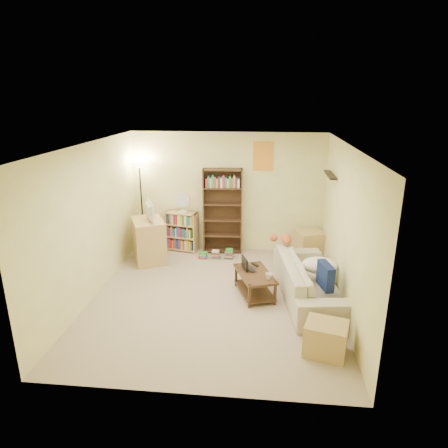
# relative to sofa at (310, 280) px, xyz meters

# --- Properties ---
(room) EXTENTS (4.50, 4.54, 2.52)m
(room) POSITION_rel_sofa_xyz_m (-1.55, -0.17, 1.30)
(room) COLOR #C6AB94
(room) RESTS_ON ground
(sofa) EXTENTS (2.43, 1.45, 0.64)m
(sofa) POSITION_rel_sofa_xyz_m (0.00, 0.00, 0.00)
(sofa) COLOR beige
(sofa) RESTS_ON ground
(navy_pillow) EXTENTS (0.22, 0.44, 0.38)m
(navy_pillow) POSITION_rel_sofa_xyz_m (0.17, -0.46, 0.29)
(navy_pillow) COLOR #121F50
(navy_pillow) RESTS_ON sofa
(cream_blanket) EXTENTS (0.59, 0.42, 0.25)m
(cream_blanket) POSITION_rel_sofa_xyz_m (0.15, 0.07, 0.23)
(cream_blanket) COLOR silver
(cream_blanket) RESTS_ON sofa
(tabby_cat) EXTENTS (0.51, 0.23, 0.17)m
(tabby_cat) POSITION_rel_sofa_xyz_m (-0.40, 0.80, 0.41)
(tabby_cat) COLOR #C25529
(tabby_cat) RESTS_ON sofa
(coffee_table) EXTENTS (0.77, 1.02, 0.40)m
(coffee_table) POSITION_rel_sofa_xyz_m (-0.90, 0.00, -0.07)
(coffee_table) COLOR #452C1A
(coffee_table) RESTS_ON ground
(laptop) EXTENTS (0.46, 0.45, 0.02)m
(laptop) POSITION_rel_sofa_xyz_m (-0.95, 0.15, 0.09)
(laptop) COLOR black
(laptop) RESTS_ON coffee_table
(laptop_screen) EXTENTS (0.11, 0.29, 0.20)m
(laptop_screen) POSITION_rel_sofa_xyz_m (-1.08, 0.11, 0.20)
(laptop_screen) COLOR white
(laptop_screen) RESTS_ON laptop
(mug) EXTENTS (0.11, 0.11, 0.10)m
(mug) POSITION_rel_sofa_xyz_m (-0.67, -0.21, 0.13)
(mug) COLOR silver
(mug) RESTS_ON coffee_table
(tv_remote) EXTENTS (0.14, 0.16, 0.02)m
(tv_remote) POSITION_rel_sofa_xyz_m (-0.90, 0.32, 0.09)
(tv_remote) COLOR black
(tv_remote) RESTS_ON coffee_table
(tv_stand) EXTENTS (0.86, 0.97, 0.86)m
(tv_stand) POSITION_rel_sofa_xyz_m (-3.05, 1.25, 0.11)
(tv_stand) COLOR tan
(tv_stand) RESTS_ON ground
(television) EXTENTS (0.70, 0.57, 0.37)m
(television) POSITION_rel_sofa_xyz_m (-3.05, 1.25, 0.72)
(television) COLOR black
(television) RESTS_ON tv_stand
(tall_bookshelf) EXTENTS (0.82, 0.31, 1.79)m
(tall_bookshelf) POSITION_rel_sofa_xyz_m (-1.63, 1.87, 0.62)
(tall_bookshelf) COLOR #442E1A
(tall_bookshelf) RESTS_ON ground
(short_bookshelf) EXTENTS (0.70, 0.40, 0.85)m
(short_bookshelf) POSITION_rel_sofa_xyz_m (-2.51, 1.87, 0.11)
(short_bookshelf) COLOR tan
(short_bookshelf) RESTS_ON ground
(desk_fan) EXTENTS (0.30, 0.17, 0.43)m
(desk_fan) POSITION_rel_sofa_xyz_m (-2.46, 1.83, 0.77)
(desk_fan) COLOR silver
(desk_fan) RESTS_ON short_bookshelf
(floor_lamp) EXTENTS (0.32, 0.32, 1.91)m
(floor_lamp) POSITION_rel_sofa_xyz_m (-3.35, 1.87, 1.20)
(floor_lamp) COLOR black
(floor_lamp) RESTS_ON ground
(side_table) EXTENTS (0.63, 0.63, 0.58)m
(side_table) POSITION_rel_sofa_xyz_m (0.17, 1.71, -0.03)
(side_table) COLOR tan
(side_table) RESTS_ON ground
(end_cabinet) EXTENTS (0.62, 0.56, 0.43)m
(end_cabinet) POSITION_rel_sofa_xyz_m (0.06, -1.50, -0.10)
(end_cabinet) COLOR tan
(end_cabinet) RESTS_ON ground
(book_stacks) EXTENTS (0.69, 0.20, 0.21)m
(book_stacks) POSITION_rel_sofa_xyz_m (-1.70, 1.48, -0.23)
(book_stacks) COLOR red
(book_stacks) RESTS_ON ground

